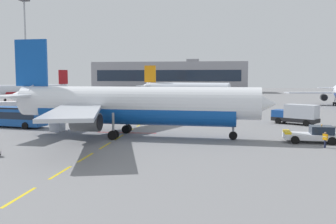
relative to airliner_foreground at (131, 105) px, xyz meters
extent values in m
plane|color=slate|center=(20.65, 20.98, -3.95)|extent=(400.00, 400.00, 0.00)
cube|color=yellow|center=(-1.35, -24.02, -3.95)|extent=(0.24, 4.00, 0.01)
cube|color=yellow|center=(-1.35, -17.99, -3.95)|extent=(0.24, 4.00, 0.01)
cube|color=yellow|center=(-1.35, -12.49, -3.95)|extent=(0.24, 4.00, 0.01)
cube|color=yellow|center=(-1.35, -6.52, -3.95)|extent=(0.24, 4.00, 0.01)
cube|color=yellow|center=(-1.35, -0.89, -3.95)|extent=(0.24, 4.00, 0.01)
cube|color=yellow|center=(-1.35, 5.02, -3.95)|extent=(0.24, 4.00, 0.01)
cube|color=yellow|center=(-1.35, 11.11, -3.95)|extent=(0.24, 4.00, 0.01)
cube|color=yellow|center=(-1.35, 17.72, -3.95)|extent=(0.24, 4.00, 0.01)
cube|color=yellow|center=(-1.35, 24.07, -3.95)|extent=(0.24, 4.00, 0.01)
cube|color=yellow|center=(-1.35, 31.27, -3.95)|extent=(0.24, 4.00, 0.01)
cube|color=yellow|center=(-1.35, 37.36, -3.95)|extent=(0.24, 4.00, 0.01)
cube|color=yellow|center=(-1.35, 44.00, -3.95)|extent=(0.24, 4.00, 0.01)
cube|color=yellow|center=(-1.35, 50.18, -3.95)|extent=(0.24, 4.00, 0.01)
cube|color=yellow|center=(-1.35, 56.17, -3.95)|extent=(0.24, 4.00, 0.01)
cube|color=yellow|center=(-1.35, 62.61, -3.95)|extent=(0.24, 4.00, 0.01)
cube|color=yellow|center=(-1.35, 68.40, -3.95)|extent=(0.24, 4.00, 0.01)
cube|color=#B21414|center=(-1.35, 2.98, -3.95)|extent=(8.00, 0.40, 0.01)
cylinder|color=white|center=(0.58, -0.04, 0.35)|extent=(30.28, 5.78, 3.80)
cylinder|color=#0F479E|center=(0.58, -0.04, -0.69)|extent=(24.68, 5.10, 3.50)
cone|color=white|center=(15.60, -1.03, 0.35)|extent=(3.74, 3.95, 3.72)
cone|color=white|center=(-15.13, 1.00, 0.83)|extent=(4.40, 3.50, 3.23)
cube|color=#192333|center=(14.55, -0.96, 1.02)|extent=(1.78, 2.95, 0.60)
cube|color=#0F479E|center=(-13.39, 0.88, 5.25)|extent=(4.41, 0.65, 6.00)
cube|color=white|center=(-13.87, 4.12, 1.11)|extent=(3.61, 6.60, 0.24)
cube|color=white|center=(-14.30, -2.26, 1.11)|extent=(3.61, 6.60, 0.24)
cube|color=#B7BCC6|center=(-2.82, 8.70, -0.12)|extent=(11.08, 17.52, 0.36)
cube|color=#B7BCC6|center=(-3.94, -8.26, -0.12)|extent=(9.17, 17.66, 0.36)
cylinder|color=#4C4F54|center=(-3.17, 5.72, -1.57)|extent=(3.33, 2.31, 2.10)
cylinder|color=black|center=(-1.57, 5.62, -1.57)|extent=(0.24, 1.79, 1.79)
cylinder|color=#4C4F54|center=(-3.89, -5.25, -1.57)|extent=(3.33, 2.31, 2.10)
cylinder|color=black|center=(-2.30, -5.36, -1.57)|extent=(0.24, 1.79, 1.79)
cylinder|color=gray|center=(12.46, -0.82, -2.12)|extent=(0.28, 0.28, 2.67)
cylinder|color=black|center=(12.46, -0.82, -3.45)|extent=(1.01, 0.34, 0.99)
cylinder|color=gray|center=(-1.24, 2.69, -2.09)|extent=(0.28, 0.28, 2.61)
cylinder|color=black|center=(-1.22, 3.04, -3.40)|extent=(1.12, 0.42, 1.10)
cylinder|color=black|center=(-1.26, 2.34, -3.40)|extent=(1.12, 0.42, 1.10)
cylinder|color=gray|center=(-1.58, -2.50, -2.09)|extent=(0.28, 0.28, 2.61)
cylinder|color=black|center=(-1.56, -2.15, -3.40)|extent=(1.12, 0.42, 1.10)
cylinder|color=black|center=(-1.61, -2.85, -3.40)|extent=(1.12, 0.42, 1.10)
cube|color=silver|center=(21.14, -1.40, -3.25)|extent=(6.16, 3.16, 0.60)
cube|color=#192333|center=(22.22, -1.46, -2.50)|extent=(2.52, 2.27, 0.90)
cube|color=yellow|center=(18.50, -1.24, -2.83)|extent=(0.85, 2.56, 0.24)
sphere|color=orange|center=(22.22, -1.46, -1.95)|extent=(0.16, 0.16, 0.16)
cylinder|color=black|center=(19.14, -2.68, -3.50)|extent=(0.92, 0.45, 0.90)
cylinder|color=black|center=(19.31, 0.12, -3.50)|extent=(0.92, 0.45, 0.90)
cylinder|color=black|center=(22.97, -2.91, -3.50)|extent=(0.92, 0.45, 0.90)
cylinder|color=black|center=(23.14, -0.12, -3.50)|extent=(0.92, 0.45, 0.90)
cube|color=silver|center=(41.66, 66.69, 0.40)|extent=(5.87, 3.61, 0.21)
cube|color=#B7BCC6|center=(35.66, 58.35, -0.66)|extent=(15.09, 6.56, 0.31)
cylinder|color=#4C4F54|center=(38.22, 58.05, -1.91)|extent=(2.23, 3.01, 1.80)
cylinder|color=black|center=(38.00, 56.69, -1.91)|extent=(1.53, 0.35, 1.53)
cylinder|color=gray|center=(40.38, 55.84, -2.36)|extent=(0.24, 0.24, 2.24)
cylinder|color=black|center=(40.68, 55.79, -3.48)|extent=(0.45, 0.98, 0.94)
cylinder|color=black|center=(40.08, 55.89, -3.48)|extent=(0.45, 0.98, 0.94)
cylinder|color=silver|center=(0.62, 72.87, -0.01)|extent=(27.48, 10.87, 3.48)
cylinder|color=orange|center=(0.62, 72.87, -0.97)|extent=(22.47, 9.20, 3.20)
cone|color=silver|center=(13.89, 69.11, -0.01)|extent=(4.02, 4.16, 3.41)
cone|color=silver|center=(-13.26, 76.80, 0.42)|extent=(4.51, 3.90, 2.96)
cube|color=#192333|center=(12.96, 69.37, 0.60)|extent=(2.12, 2.91, 0.55)
cube|color=orange|center=(-11.72, 76.37, 4.48)|extent=(3.97, 1.42, 5.50)
cube|color=silver|center=(-11.54, 79.36, 0.69)|extent=(4.42, 6.44, 0.22)
cube|color=silver|center=(-13.14, 73.72, 0.69)|extent=(4.42, 6.44, 0.22)
cube|color=#B7BCC6|center=(-0.76, 81.35, -0.45)|extent=(12.56, 15.27, 0.33)
cube|color=#B7BCC6|center=(-5.01, 66.37, -0.45)|extent=(5.33, 15.81, 0.33)
cylinder|color=#4C4F54|center=(-1.64, 78.75, -1.77)|extent=(3.35, 2.65, 1.92)
cylinder|color=black|center=(-0.23, 78.35, -1.77)|extent=(0.55, 1.60, 1.64)
cylinder|color=#4C4F54|center=(-4.39, 69.05, -1.77)|extent=(3.35, 2.65, 1.92)
cylinder|color=black|center=(-2.98, 68.65, -1.77)|extent=(0.55, 1.60, 1.64)
cylinder|color=gray|center=(11.11, 69.90, -2.28)|extent=(0.26, 0.26, 2.44)
cylinder|color=black|center=(11.11, 69.90, -3.50)|extent=(0.94, 0.49, 0.91)
cylinder|color=gray|center=(-0.49, 75.66, -2.25)|extent=(0.26, 0.26, 2.39)
cylinder|color=black|center=(-0.41, 75.97, -3.45)|extent=(1.06, 0.58, 1.01)
cylinder|color=black|center=(-0.58, 75.35, -3.45)|extent=(1.06, 0.58, 1.01)
cylinder|color=gray|center=(-1.79, 71.08, -2.25)|extent=(0.26, 0.26, 2.39)
cylinder|color=black|center=(-1.71, 71.39, -3.45)|extent=(1.06, 0.58, 1.01)
cylinder|color=black|center=(-1.88, 70.77, -3.45)|extent=(1.06, 0.58, 1.01)
cylinder|color=silver|center=(-48.78, 69.14, -0.47)|extent=(15.54, 22.26, 3.07)
cylinder|color=maroon|center=(-48.78, 69.14, -1.32)|extent=(12.92, 18.29, 2.83)
cone|color=silver|center=(-42.01, 79.94, -0.09)|extent=(4.02, 4.27, 2.61)
cube|color=maroon|center=(-42.76, 78.74, 3.49)|extent=(2.14, 3.17, 4.85)
cube|color=silver|center=(-40.27, 77.84, 0.14)|extent=(5.76, 4.94, 0.19)
cube|color=silver|center=(-44.66, 80.59, 0.14)|extent=(5.76, 4.94, 0.19)
cube|color=#B7BCC6|center=(-41.25, 68.22, -0.86)|extent=(11.62, 13.17, 0.29)
cube|color=#B7BCC6|center=(-52.90, 75.52, -0.86)|extent=(14.27, 6.83, 0.29)
cylinder|color=#4C4F54|center=(-43.24, 69.61, -2.03)|extent=(2.81, 3.10, 1.70)
cylinder|color=black|center=(-43.93, 68.51, -2.03)|extent=(1.27, 0.85, 1.44)
cylinder|color=#4C4F54|center=(-50.78, 74.33, -2.03)|extent=(2.81, 3.10, 1.70)
cylinder|color=black|center=(-51.46, 73.24, -2.03)|extent=(1.27, 0.85, 1.44)
cylinder|color=gray|center=(-53.89, 60.99, -2.47)|extent=(0.23, 0.23, 2.16)
cylinder|color=black|center=(-53.89, 60.99, -3.55)|extent=(0.62, 0.80, 0.80)
cylinder|color=gray|center=(-46.14, 69.40, -2.45)|extent=(0.23, 0.23, 2.11)
cylinder|color=black|center=(-45.90, 69.25, -3.50)|extent=(0.71, 0.90, 0.89)
cylinder|color=black|center=(-46.38, 69.55, -3.50)|extent=(0.71, 0.90, 0.89)
cylinder|color=gray|center=(-49.70, 71.63, -2.45)|extent=(0.23, 0.23, 2.11)
cylinder|color=black|center=(-49.46, 71.48, -3.50)|extent=(0.71, 0.90, 0.89)
cylinder|color=black|center=(-49.94, 71.78, -3.50)|extent=(0.71, 0.90, 0.89)
cube|color=#194C99|center=(-20.21, 6.29, -2.30)|extent=(12.28, 4.60, 2.70)
cube|color=#192333|center=(-20.21, 6.29, -2.10)|extent=(11.34, 4.49, 1.00)
cube|color=black|center=(-20.21, 6.29, -1.07)|extent=(12.30, 4.62, 0.20)
cylinder|color=black|center=(-15.96, 6.96, -3.45)|extent=(1.04, 0.48, 1.00)
cylinder|color=black|center=(-16.40, 4.30, -3.45)|extent=(1.04, 0.48, 1.00)
cube|color=black|center=(-23.93, 16.39, -3.21)|extent=(7.32, 5.33, 0.60)
cube|color=silver|center=(-21.87, 17.45, -2.36)|extent=(3.17, 3.14, 1.10)
cube|color=#192333|center=(-20.85, 17.97, -2.26)|extent=(0.93, 1.74, 0.64)
cube|color=silver|center=(-24.80, 15.94, -1.86)|extent=(5.33, 4.31, 2.10)
cylinder|color=black|center=(-22.48, 18.48, -3.47)|extent=(0.98, 0.69, 0.96)
cylinder|color=black|center=(-21.39, 16.35, -3.47)|extent=(0.98, 0.69, 0.96)
cylinder|color=black|center=(-26.47, 16.44, -3.47)|extent=(0.98, 0.69, 0.96)
cylinder|color=black|center=(-25.37, 14.30, -3.47)|extent=(0.98, 0.69, 0.96)
cube|color=black|center=(22.61, 15.23, -3.21)|extent=(7.16, 5.87, 0.60)
cube|color=#194799|center=(20.68, 16.51, -2.36)|extent=(3.26, 3.24, 1.10)
cube|color=#192333|center=(19.73, 17.14, -2.26)|extent=(1.11, 1.63, 0.64)
cube|color=#B7BCC6|center=(23.43, 14.69, -1.86)|extent=(5.29, 4.63, 2.10)
cylinder|color=black|center=(20.08, 15.47, -3.47)|extent=(0.95, 0.76, 0.96)
cylinder|color=black|center=(21.40, 17.47, -3.47)|extent=(0.95, 0.76, 0.96)
cylinder|color=black|center=(23.81, 12.99, -3.47)|extent=(0.95, 0.76, 0.96)
cylinder|color=black|center=(25.14, 14.99, -3.47)|extent=(0.95, 0.76, 0.96)
cylinder|color=#191E38|center=(21.78, -4.69, -3.54)|extent=(0.16, 0.16, 0.82)
cylinder|color=#191E38|center=(21.79, -4.46, -3.54)|extent=(0.16, 0.16, 0.82)
cube|color=orange|center=(21.78, -4.57, -2.82)|extent=(0.48, 0.51, 0.62)
cube|color=silver|center=(21.78, -4.57, -2.78)|extent=(0.49, 0.52, 0.06)
sphere|color=#8C664C|center=(21.78, -4.57, -2.40)|extent=(0.22, 0.22, 0.22)
cylinder|color=orange|center=(21.94, -4.82, -2.78)|extent=(0.09, 0.09, 0.56)
cylinder|color=orange|center=(21.63, -4.33, -2.78)|extent=(0.09, 0.09, 0.56)
cube|color=#B7BCC6|center=(-11.07, 3.11, -3.15)|extent=(1.69, 1.65, 1.60)
cube|color=silver|center=(-11.07, 3.11, -3.15)|extent=(1.62, 0.13, 1.36)
cylinder|color=slate|center=(-30.60, 31.40, -3.65)|extent=(0.70, 0.70, 0.60)
cylinder|color=#9EA0A5|center=(-30.60, 31.40, 7.83)|extent=(0.36, 0.36, 23.56)
cube|color=#3F3F44|center=(-30.60, 31.40, 19.86)|extent=(1.80, 1.80, 0.50)
cube|color=gray|center=(-13.67, 143.23, 3.44)|extent=(75.42, 22.29, 14.77)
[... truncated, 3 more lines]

